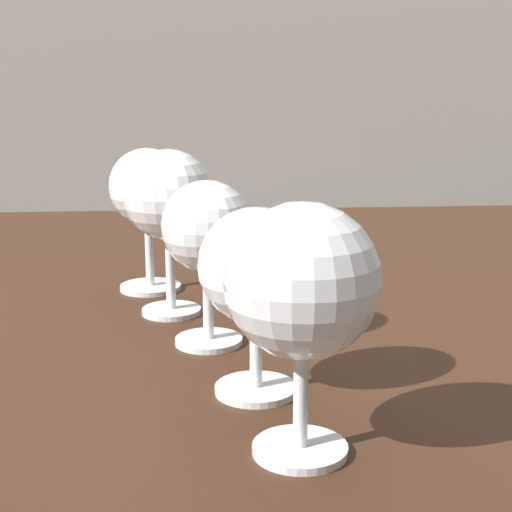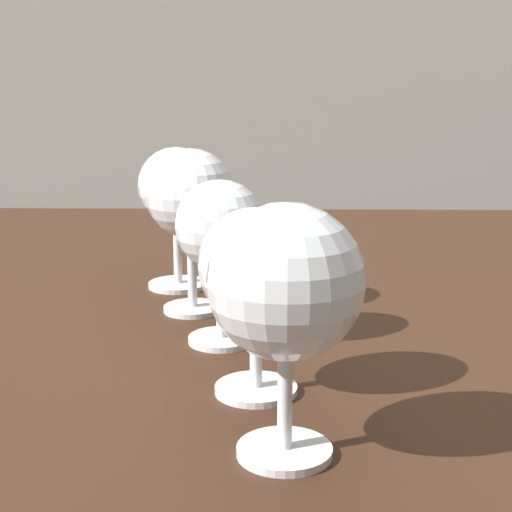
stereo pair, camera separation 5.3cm
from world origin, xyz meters
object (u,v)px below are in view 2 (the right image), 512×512
wine_glass_amber (221,229)px  wine_glass_chardonnay (176,187)px  wine_glass_merlot (256,269)px  wine_glass_pinot (191,196)px  wine_glass_rose (286,287)px

wine_glass_amber → wine_glass_chardonnay: (-0.06, 0.18, 0.01)m
wine_glass_merlot → wine_glass_pinot: (-0.07, 0.20, 0.02)m
wine_glass_merlot → wine_glass_amber: wine_glass_amber is taller
wine_glass_rose → wine_glass_amber: wine_glass_rose is taller
wine_glass_rose → wine_glass_amber: 0.21m
wine_glass_rose → wine_glass_chardonnay: 0.39m
wine_glass_amber → wine_glass_chardonnay: wine_glass_chardonnay is taller
wine_glass_merlot → wine_glass_pinot: bearing=108.5°
wine_glass_amber → wine_glass_pinot: size_ratio=0.89×
wine_glass_amber → wine_glass_pinot: 0.10m
wine_glass_merlot → wine_glass_chardonnay: wine_glass_chardonnay is taller
wine_glass_rose → wine_glass_merlot: 0.10m
wine_glass_rose → wine_glass_pinot: wine_glass_pinot is taller
wine_glass_pinot → wine_glass_merlot: bearing=-71.5°
wine_glass_merlot → wine_glass_chardonnay: 0.30m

